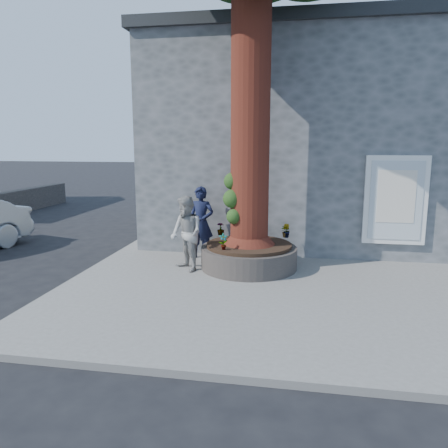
# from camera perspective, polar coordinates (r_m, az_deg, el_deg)

# --- Properties ---
(ground) EXTENTS (120.00, 120.00, 0.00)m
(ground) POSITION_cam_1_polar(r_m,az_deg,el_deg) (8.95, -3.47, -9.74)
(ground) COLOR black
(ground) RESTS_ON ground
(pavement) EXTENTS (9.00, 8.00, 0.12)m
(pavement) POSITION_cam_1_polar(r_m,az_deg,el_deg) (9.66, 6.71, -7.86)
(pavement) COLOR slate
(pavement) RESTS_ON ground
(yellow_line) EXTENTS (0.10, 30.00, 0.01)m
(yellow_line) POSITION_cam_1_polar(r_m,az_deg,el_deg) (10.90, -18.10, -6.49)
(yellow_line) COLOR yellow
(yellow_line) RESTS_ON ground
(stone_shop) EXTENTS (10.30, 8.30, 6.30)m
(stone_shop) POSITION_cam_1_polar(r_m,az_deg,el_deg) (15.36, 12.16, 10.55)
(stone_shop) COLOR #525557
(stone_shop) RESTS_ON ground
(planter) EXTENTS (2.30, 2.30, 0.60)m
(planter) POSITION_cam_1_polar(r_m,az_deg,el_deg) (10.57, 3.27, -4.19)
(planter) COLOR black
(planter) RESTS_ON pavement
(man) EXTENTS (0.75, 0.55, 1.88)m
(man) POSITION_cam_1_polar(r_m,az_deg,el_deg) (11.31, -3.02, 0.16)
(man) COLOR black
(man) RESTS_ON pavement
(woman) EXTENTS (1.08, 1.08, 1.77)m
(woman) POSITION_cam_1_polar(r_m,az_deg,el_deg) (10.25, -4.94, -1.29)
(woman) COLOR #9C9A96
(woman) RESTS_ON pavement
(shopping_bag) EXTENTS (0.23, 0.18, 0.28)m
(shopping_bag) POSITION_cam_1_polar(r_m,az_deg,el_deg) (11.39, -2.09, -3.89)
(shopping_bag) COLOR white
(shopping_bag) RESTS_ON pavement
(plant_a) EXTENTS (0.23, 0.20, 0.37)m
(plant_a) POSITION_cam_1_polar(r_m,az_deg,el_deg) (9.84, -0.09, -2.33)
(plant_a) COLOR gray
(plant_a) RESTS_ON planter
(plant_b) EXTENTS (0.27, 0.27, 0.35)m
(plant_b) POSITION_cam_1_polar(r_m,az_deg,el_deg) (11.23, 8.12, -0.87)
(plant_b) COLOR gray
(plant_b) RESTS_ON planter
(plant_c) EXTENTS (0.19, 0.19, 0.33)m
(plant_c) POSITION_cam_1_polar(r_m,az_deg,el_deg) (11.41, -0.44, -0.63)
(plant_c) COLOR gray
(plant_c) RESTS_ON planter
(plant_d) EXTENTS (0.34, 0.36, 0.30)m
(plant_d) POSITION_cam_1_polar(r_m,az_deg,el_deg) (11.23, 8.12, -0.99)
(plant_d) COLOR gray
(plant_d) RESTS_ON planter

